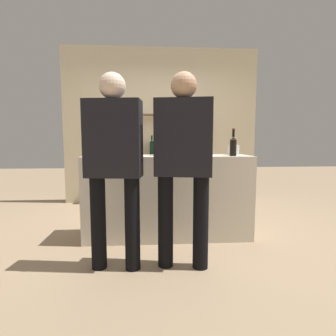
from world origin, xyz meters
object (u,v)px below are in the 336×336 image
counter_bottle_1 (197,143)px  ice_bucket (167,145)px  wine_glass (115,146)px  cork_jar (233,150)px  customer_left (114,157)px  customer_center (183,157)px  counter_bottle_2 (182,144)px  counter_bottle_0 (233,146)px  counter_bottle_3 (198,143)px

counter_bottle_1 → ice_bucket: bearing=160.0°
wine_glass → cork_jar: size_ratio=1.12×
counter_bottle_1 → customer_left: (-0.85, -0.68, -0.11)m
customer_center → customer_left: (-0.60, 0.01, -0.00)m
counter_bottle_2 → cork_jar: bearing=-1.4°
wine_glass → customer_left: size_ratio=0.09×
customer_center → counter_bottle_0: bearing=-35.1°
ice_bucket → wine_glass: bearing=178.5°
counter_bottle_2 → wine_glass: size_ratio=2.12×
ice_bucket → cork_jar: 0.82m
counter_bottle_1 → ice_bucket: (-0.33, 0.12, -0.02)m
ice_bucket → customer_left: size_ratio=0.14×
counter_bottle_3 → customer_center: bearing=-108.5°
counter_bottle_2 → counter_bottle_3: counter_bottle_3 is taller
counter_bottle_2 → customer_center: size_ratio=0.19×
counter_bottle_0 → wine_glass: counter_bottle_0 is taller
counter_bottle_3 → customer_center: (-0.29, -0.87, -0.11)m
wine_glass → customer_left: (0.10, -0.82, -0.09)m
customer_left → counter_bottle_2: bearing=-31.0°
customer_left → wine_glass: bearing=14.3°
wine_glass → counter_bottle_3: bearing=2.8°
counter_bottle_0 → ice_bucket: (-0.73, 0.17, 0.00)m
counter_bottle_0 → cork_jar: counter_bottle_0 is taller
counter_bottle_1 → counter_bottle_2: size_ratio=1.09×
counter_bottle_2 → ice_bucket: counter_bottle_2 is taller
cork_jar → customer_center: 1.12m
counter_bottle_1 → customer_center: (-0.25, -0.69, -0.11)m
counter_bottle_2 → counter_bottle_3: size_ratio=0.89×
counter_bottle_1 → counter_bottle_2: 0.24m
counter_bottle_2 → customer_center: customer_center is taller
cork_jar → wine_glass: bearing=-178.6°
counter_bottle_0 → counter_bottle_3: 0.43m
counter_bottle_1 → ice_bucket: size_ratio=1.48×
customer_left → counter_bottle_1: bearing=-43.6°
customer_center → customer_left: customer_center is taller
counter_bottle_2 → customer_left: (-0.69, -0.87, -0.10)m
wine_glass → ice_bucket: 0.61m
counter_bottle_1 → cork_jar: size_ratio=2.57×
counter_bottle_1 → customer_center: bearing=-109.6°
counter_bottle_0 → ice_bucket: bearing=166.7°
counter_bottle_0 → cork_jar: bearing=71.1°
ice_bucket → counter_bottle_1: bearing=-20.0°
counter_bottle_0 → counter_bottle_1: size_ratio=0.87×
counter_bottle_0 → ice_bucket: counter_bottle_0 is taller
counter_bottle_0 → counter_bottle_3: size_ratio=0.85×
counter_bottle_1 → counter_bottle_3: counter_bottle_3 is taller
wine_glass → ice_bucket: bearing=-1.5°
counter_bottle_0 → customer_left: size_ratio=0.18×
counter_bottle_3 → customer_center: size_ratio=0.21×
counter_bottle_1 → counter_bottle_3: bearing=76.0°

